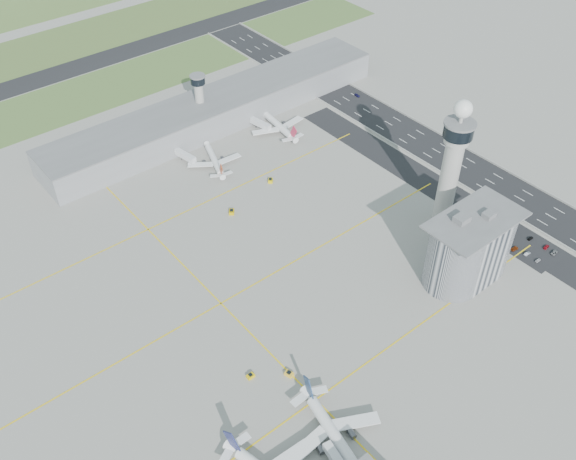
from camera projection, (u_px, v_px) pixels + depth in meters
ground at (341, 300)px, 267.36m from camera, size 1000.00×1000.00×0.00m
grass_strip_0 at (65, 102)px, 388.85m from camera, size 480.00×50.00×0.08m
grass_strip_1 at (17, 58)px, 432.52m from camera, size 480.00×60.00×0.08m
runway at (40, 79)px, 410.38m from camera, size 480.00×22.00×0.10m
highway at (509, 193)px, 321.85m from camera, size 28.00×500.00×0.10m
barrier_left at (492, 203)px, 314.85m from camera, size 0.60×500.00×1.20m
barrier_right at (526, 181)px, 328.12m from camera, size 0.60×500.00×1.20m
landside_road at (495, 223)px, 304.18m from camera, size 18.00×260.00×0.08m
parking_lot at (513, 238)px, 296.24m from camera, size 20.00×44.00×0.10m
taxiway_line_h_0 at (316, 400)px, 230.93m from camera, size 260.00×0.60×0.01m
taxiway_line_h_1 at (221, 303)px, 265.86m from camera, size 260.00×0.60×0.01m
taxiway_line_h_2 at (148, 230)px, 300.79m from camera, size 260.00×0.60×0.01m
taxiway_line_v at (221, 303)px, 265.86m from camera, size 0.60×260.00×0.01m
control_tower at (453, 159)px, 283.01m from camera, size 14.00×14.00×64.50m
secondary_tower at (199, 97)px, 356.50m from camera, size 8.60×8.60×31.90m
admin_building at (469, 247)px, 269.10m from camera, size 42.00×24.00×33.50m
terminal_pier at (218, 109)px, 367.27m from camera, size 210.00×32.00×15.80m
airplane_near_c at (335, 432)px, 214.63m from camera, size 43.58×48.56×11.85m
airplane_far_a at (214, 156)px, 337.42m from camera, size 39.01×42.18×9.64m
airplane_far_b at (277, 121)px, 362.35m from camera, size 37.84×42.89×10.92m
jet_bridge_far_0 at (177, 153)px, 343.28m from camera, size 5.39×14.31×5.70m
jet_bridge_far_1 at (252, 121)px, 366.98m from camera, size 5.39×14.31×5.70m
tug_2 at (289, 374)px, 238.35m from camera, size 3.04×3.70×1.86m
tug_3 at (250, 376)px, 237.72m from camera, size 2.92×2.01×1.69m
tug_4 at (232, 211)px, 309.18m from camera, size 4.04×4.21×2.02m
tug_5 at (270, 180)px, 328.13m from camera, size 3.93×3.98×1.93m
car_lot_0 at (538, 260)px, 284.42m from camera, size 3.20×1.35×1.08m
car_lot_1 at (527, 254)px, 287.65m from camera, size 3.60×1.36×1.17m
car_lot_2 at (514, 249)px, 290.11m from camera, size 4.34×2.36×1.16m
car_lot_3 at (503, 239)px, 294.88m from camera, size 4.10×1.98×1.15m
car_lot_4 at (491, 231)px, 299.00m from camera, size 3.51×1.42×1.20m
car_lot_5 at (479, 223)px, 303.46m from camera, size 3.91×1.93×1.23m
car_lot_6 at (554, 252)px, 288.20m from camera, size 4.50×2.52×1.19m
car_lot_7 at (546, 247)px, 291.00m from camera, size 3.91×1.93×1.09m
car_lot_8 at (530, 238)px, 295.36m from camera, size 3.39×1.43×1.15m
car_lot_9 at (514, 229)px, 300.00m from camera, size 4.00×1.82×1.27m
car_lot_10 at (500, 220)px, 304.88m from camera, size 4.33×2.29×1.16m
car_lot_11 at (494, 216)px, 307.32m from camera, size 4.11×1.97×1.16m
car_hw_1 at (448, 157)px, 344.29m from camera, size 1.27×3.52×1.16m
car_hw_2 at (357, 95)px, 393.92m from camera, size 2.35×4.30×1.14m
car_hw_4 at (276, 66)px, 423.17m from camera, size 2.02×3.89×1.26m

